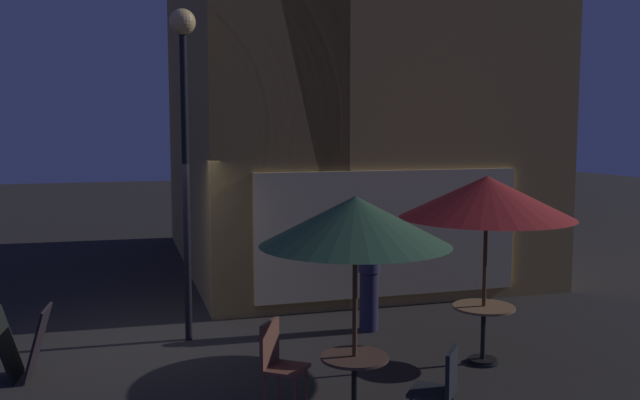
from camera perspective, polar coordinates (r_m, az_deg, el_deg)
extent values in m
plane|color=#282523|center=(9.96, -14.66, -11.67)|extent=(60.00, 60.00, 0.00)
cube|color=tan|center=(12.61, 5.39, 14.82)|extent=(6.56, 2.26, 9.85)
cube|color=tan|center=(14.95, -7.01, 13.42)|extent=(2.26, 8.34, 9.85)
cube|color=beige|center=(11.39, 5.86, -2.81)|extent=(4.59, 0.08, 2.10)
cylinder|color=black|center=(9.65, -11.13, 0.94)|extent=(0.10, 0.10, 4.32)
sphere|color=#F7CC80|center=(9.72, -11.41, 14.36)|extent=(0.36, 0.36, 0.36)
cube|color=black|center=(9.02, -22.50, -10.92)|extent=(0.33, 0.58, 0.85)
cube|color=black|center=(9.11, -24.75, -10.86)|extent=(0.33, 0.58, 0.85)
cylinder|color=black|center=(9.22, 13.40, -13.00)|extent=(0.40, 0.40, 0.03)
cylinder|color=black|center=(9.12, 13.46, -10.96)|extent=(0.06, 0.06, 0.72)
cylinder|color=olive|center=(9.01, 13.51, -8.69)|extent=(0.78, 0.78, 0.03)
cylinder|color=black|center=(7.15, 2.89, -15.73)|extent=(0.06, 0.06, 0.69)
cylinder|color=#4E352C|center=(7.03, 2.90, -12.99)|extent=(0.69, 0.69, 0.03)
cylinder|color=black|center=(9.22, 13.40, -12.91)|extent=(0.36, 0.36, 0.06)
cylinder|color=#513621|center=(8.91, 13.59, -5.91)|extent=(0.05, 0.05, 2.35)
cone|color=maroon|center=(8.77, 13.74, 0.25)|extent=(2.19, 2.19, 0.53)
cylinder|color=#513322|center=(6.90, 2.92, -9.57)|extent=(0.05, 0.05, 2.29)
cone|color=#2B4D31|center=(6.70, 2.97, -1.74)|extent=(1.91, 1.91, 0.49)
cube|color=black|center=(6.91, 9.33, -15.54)|extent=(0.58, 0.58, 0.04)
cube|color=black|center=(6.79, 10.93, -13.87)|extent=(0.29, 0.35, 0.43)
cylinder|color=brown|center=(7.52, -1.15, -15.48)|extent=(0.03, 0.03, 0.48)
cylinder|color=brown|center=(7.24, -2.15, -16.37)|extent=(0.03, 0.03, 0.48)
cylinder|color=brown|center=(7.64, -3.52, -15.14)|extent=(0.03, 0.03, 0.48)
cylinder|color=brown|center=(7.36, -4.60, -15.98)|extent=(0.03, 0.03, 0.48)
cube|color=brown|center=(7.35, -2.87, -13.87)|extent=(0.57, 0.57, 0.04)
cube|color=brown|center=(7.34, -4.23, -11.83)|extent=(0.28, 0.35, 0.47)
cylinder|color=#282644|center=(10.24, 4.11, -8.42)|extent=(0.28, 0.28, 0.88)
cylinder|color=#2D2D4E|center=(10.08, 4.14, -4.37)|extent=(0.33, 0.33, 0.59)
sphere|color=tan|center=(10.02, 4.16, -2.13)|extent=(0.23, 0.23, 0.23)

